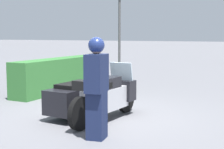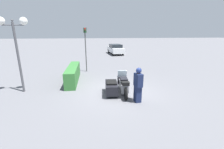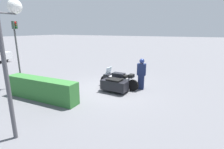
{
  "view_description": "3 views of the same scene",
  "coord_description": "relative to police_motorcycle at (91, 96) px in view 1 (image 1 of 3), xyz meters",
  "views": [
    {
      "loc": [
        -6.33,
        -3.54,
        1.75
      ],
      "look_at": [
        -0.1,
        -0.37,
        0.93
      ],
      "focal_mm": 55.0,
      "sensor_mm": 36.0,
      "label": 1
    },
    {
      "loc": [
        -7.92,
        1.38,
        3.29
      ],
      "look_at": [
        0.23,
        0.28,
        0.96
      ],
      "focal_mm": 24.0,
      "sensor_mm": 36.0,
      "label": 2
    },
    {
      "loc": [
        -3.98,
        8.29,
        3.21
      ],
      "look_at": [
        0.29,
        -0.61,
        0.67
      ],
      "focal_mm": 28.0,
      "sensor_mm": 36.0,
      "label": 3
    }
  ],
  "objects": [
    {
      "name": "traffic_light_near",
      "position": [
        5.07,
        1.8,
        1.92
      ],
      "size": [
        0.22,
        0.28,
        3.65
      ],
      "rotation": [
        0.0,
        0.0,
        3.27
      ],
      "color": "#4C4C4C",
      "rests_on": "ground"
    },
    {
      "name": "officer_rider",
      "position": [
        -1.22,
        -0.83,
        0.45
      ],
      "size": [
        0.51,
        0.36,
        1.71
      ],
      "rotation": [
        0.0,
        0.0,
        1.74
      ],
      "color": "#192347",
      "rests_on": "ground"
    },
    {
      "name": "ground_plane",
      "position": [
        0.2,
        -0.07,
        -0.46
      ],
      "size": [
        160.0,
        160.0,
        0.0
      ],
      "primitive_type": "plane",
      "color": "slate"
    },
    {
      "name": "police_motorcycle",
      "position": [
        0.0,
        0.0,
        0.0
      ],
      "size": [
        2.37,
        1.39,
        1.15
      ],
      "rotation": [
        0.0,
        0.0,
        -0.07
      ],
      "color": "black",
      "rests_on": "ground"
    },
    {
      "name": "hedge_bush_curbside",
      "position": [
        2.57,
        2.65,
        0.05
      ],
      "size": [
        3.85,
        0.66,
        1.02
      ],
      "primitive_type": "cube",
      "color": "#337033",
      "rests_on": "ground"
    }
  ]
}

